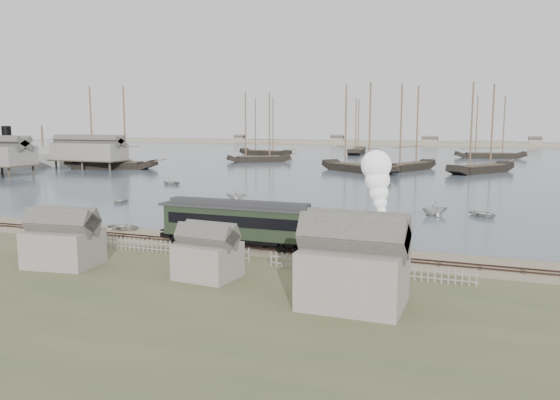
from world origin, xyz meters
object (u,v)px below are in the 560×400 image
(beached_dinghy, at_px, (124,227))
(steamship, at_px, (7,148))
(locomotive, at_px, (373,211))
(passenger_coach, at_px, (238,221))

(beached_dinghy, height_order, steamship, steamship)
(steamship, bearing_deg, beached_dinghy, -117.92)
(locomotive, distance_m, passenger_coach, 12.20)
(beached_dinghy, xyz_separation_m, steamship, (-74.28, 53.68, 4.91))
(locomotive, xyz_separation_m, beached_dinghy, (-26.42, 2.64, -3.57))
(steamship, bearing_deg, locomotive, -111.28)
(locomotive, bearing_deg, beached_dinghy, 174.30)
(passenger_coach, xyz_separation_m, beached_dinghy, (-14.33, 2.64, -1.92))
(locomotive, distance_m, beached_dinghy, 26.79)
(passenger_coach, height_order, steamship, steamship)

